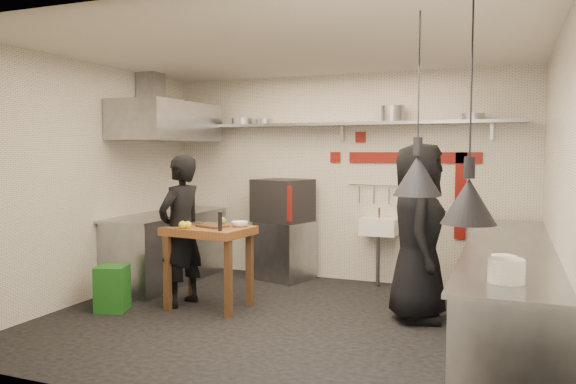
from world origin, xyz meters
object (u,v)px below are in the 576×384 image
at_px(green_bin, 112,288).
at_px(combi_oven, 283,200).
at_px(prep_table, 209,267).
at_px(chef_left, 181,231).
at_px(chef_right, 418,232).
at_px(oven_stand, 285,250).

bearing_deg(green_bin, combi_oven, 60.91).
xyz_separation_m(prep_table, chef_left, (-0.35, -0.02, 0.40)).
xyz_separation_m(combi_oven, chef_right, (2.01, -1.20, -0.17)).
distance_m(green_bin, chef_right, 3.38).
distance_m(combi_oven, prep_table, 1.74).
distance_m(prep_table, chef_right, 2.33).
xyz_separation_m(green_bin, chef_left, (0.58, 0.48, 0.61)).
bearing_deg(chef_right, combi_oven, 48.65).
height_order(oven_stand, prep_table, prep_table).
relative_size(combi_oven, chef_left, 0.39).
distance_m(oven_stand, combi_oven, 0.69).
xyz_separation_m(green_bin, prep_table, (0.94, 0.50, 0.21)).
bearing_deg(oven_stand, chef_right, -13.47).
distance_m(oven_stand, chef_right, 2.39).
xyz_separation_m(combi_oven, chef_left, (-0.59, -1.63, -0.23)).
xyz_separation_m(combi_oven, prep_table, (-0.24, -1.61, -0.63)).
relative_size(chef_left, chef_right, 0.93).
bearing_deg(combi_oven, green_bin, -101.06).
height_order(green_bin, prep_table, prep_table).
xyz_separation_m(combi_oven, green_bin, (-1.18, -2.11, -0.84)).
bearing_deg(combi_oven, chef_right, -12.77).
height_order(oven_stand, chef_left, chef_left).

